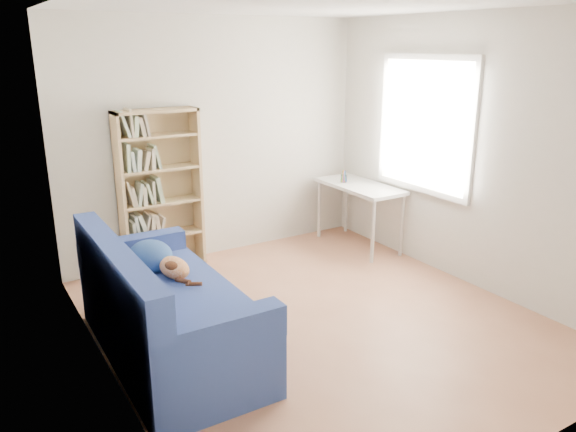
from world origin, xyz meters
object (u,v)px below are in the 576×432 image
object	(u,v)px
pen_cup	(344,178)
sofa	(164,312)
desk	(360,191)
bookshelf	(161,198)

from	to	relation	value
pen_cup	sofa	bearing A→B (deg)	-153.59
sofa	pen_cup	bearing A→B (deg)	26.63
sofa	desk	world-z (taller)	sofa
bookshelf	desk	distance (m)	2.26
bookshelf	pen_cup	world-z (taller)	bookshelf
sofa	bookshelf	distance (m)	1.85
bookshelf	pen_cup	size ratio (longest dim) A/B	11.60
sofa	pen_cup	xyz separation A→B (m)	(2.70, 1.34, 0.45)
sofa	desk	xyz separation A→B (m)	(2.79, 1.15, 0.31)
sofa	desk	size ratio (longest dim) A/B	1.72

